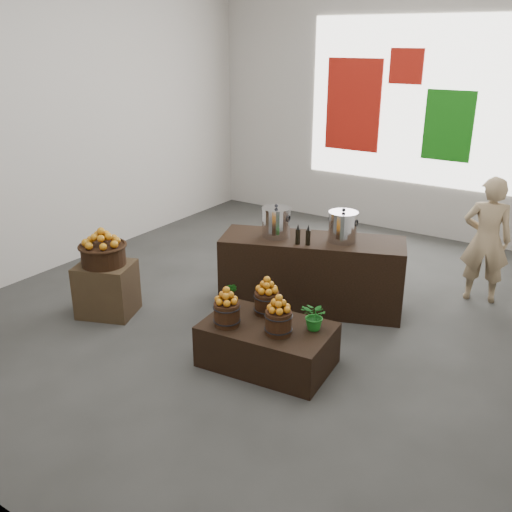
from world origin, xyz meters
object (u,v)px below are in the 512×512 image
Objects in this scene: display_table at (267,345)px; stock_pot_center at (343,227)px; stock_pot_left at (276,223)px; shopper at (486,240)px; wicker_basket at (103,255)px; crate at (107,289)px; counter at (311,273)px.

stock_pot_center reaches higher than display_table.
shopper is (1.94, 1.41, -0.24)m from stock_pot_left.
wicker_basket is 0.40× the size of display_table.
crate is 0.50× the size of display_table.
wicker_basket is 1.52× the size of stock_pot_center.
display_table is 3.82× the size of stock_pot_center.
counter is 0.70m from stock_pot_left.
crate is 0.29× the size of counter.
wicker_basket is 0.32× the size of shopper.
wicker_basket is 2.11m from display_table.
crate is 2.68m from stock_pot_center.
shopper is at bearing 42.46° from stock_pot_center.
counter is at bearing -159.14° from stock_pot_center.
crate is 1.90× the size of stock_pot_center.
stock_pot_left is 1.00× the size of stock_pot_center.
counter is at bearing 20.86° from stock_pot_left.
display_table is 3.82× the size of stock_pot_left.
stock_pot_left is at bearing 41.35° from wicker_basket.
counter is at bearing 24.32° from shopper.
crate is 2.01m from stock_pot_left.
shopper is (3.36, 2.66, 0.44)m from crate.
stock_pot_center is (0.05, 1.43, 0.77)m from display_table.
stock_pot_center reaches higher than wicker_basket.
stock_pot_left is at bearing 41.35° from crate.
shopper is (1.26, 1.15, -0.24)m from stock_pot_center.
display_table is 0.59× the size of counter.
wicker_basket is at bearing 23.60° from shopper.
stock_pot_left is 0.21× the size of shopper.
wicker_basket is at bearing 0.00° from crate.
crate is 1.90× the size of stock_pot_left.
crate is at bearing 0.00° from wicker_basket.
wicker_basket is 0.24× the size of counter.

